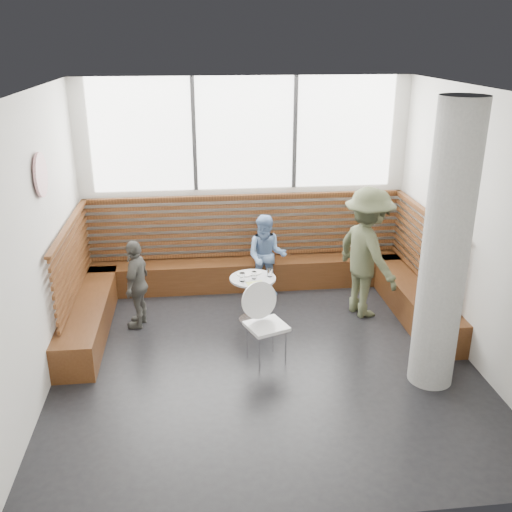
{
  "coord_description": "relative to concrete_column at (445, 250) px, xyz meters",
  "views": [
    {
      "loc": [
        -0.79,
        -6.01,
        3.73
      ],
      "look_at": [
        0.0,
        1.0,
        1.0
      ],
      "focal_mm": 40.0,
      "sensor_mm": 36.0,
      "label": 1
    }
  ],
  "objects": [
    {
      "name": "plate_near",
      "position": [
        -1.99,
        1.82,
        -0.94
      ],
      "size": [
        0.22,
        0.22,
        0.02
      ],
      "primitive_type": "cylinder",
      "color": "white",
      "rests_on": "cafe_table"
    },
    {
      "name": "wall_art",
      "position": [
        -4.31,
        1.0,
        0.7
      ],
      "size": [
        0.03,
        0.5,
        0.5
      ],
      "primitive_type": "cylinder",
      "rotation": [
        0.0,
        1.57,
        0.0
      ],
      "color": "white",
      "rests_on": "room"
    },
    {
      "name": "menu_card",
      "position": [
        -1.87,
        1.48,
        -0.95
      ],
      "size": [
        0.24,
        0.19,
        0.0
      ],
      "primitive_type": "cube",
      "rotation": [
        0.0,
        0.0,
        0.18
      ],
      "color": "#A5C64C",
      "rests_on": "cafe_table"
    },
    {
      "name": "concrete_column",
      "position": [
        0.0,
        0.0,
        0.0
      ],
      "size": [
        0.5,
        0.5,
        3.2
      ],
      "primitive_type": "cylinder",
      "color": "gray",
      "rests_on": "ground"
    },
    {
      "name": "booth",
      "position": [
        -1.85,
        2.37,
        -1.19
      ],
      "size": [
        5.0,
        2.5,
        1.44
      ],
      "color": "#472711",
      "rests_on": "ground"
    },
    {
      "name": "glass_right",
      "position": [
        -1.65,
        1.71,
        -0.89
      ],
      "size": [
        0.07,
        0.07,
        0.11
      ],
      "primitive_type": "cylinder",
      "color": "white",
      "rests_on": "cafe_table"
    },
    {
      "name": "plate_far",
      "position": [
        -1.83,
        1.85,
        -0.94
      ],
      "size": [
        0.18,
        0.18,
        0.01
      ],
      "primitive_type": "cylinder",
      "color": "white",
      "rests_on": "cafe_table"
    },
    {
      "name": "child_back",
      "position": [
        -1.59,
        2.52,
        -0.97
      ],
      "size": [
        0.71,
        0.6,
        1.27
      ],
      "primitive_type": "imported",
      "rotation": [
        0.0,
        0.0,
        -0.22
      ],
      "color": "#779BCF",
      "rests_on": "ground"
    },
    {
      "name": "room",
      "position": [
        -1.85,
        0.6,
        0.0
      ],
      "size": [
        5.0,
        5.0,
        3.2
      ],
      "color": "silver",
      "rests_on": "ground"
    },
    {
      "name": "glass_left",
      "position": [
        -2.04,
        1.59,
        -0.89
      ],
      "size": [
        0.07,
        0.07,
        0.12
      ],
      "primitive_type": "cylinder",
      "color": "white",
      "rests_on": "cafe_table"
    },
    {
      "name": "cafe_table",
      "position": [
        -1.88,
        1.69,
        -1.13
      ],
      "size": [
        0.63,
        0.63,
        0.65
      ],
      "color": "silver",
      "rests_on": "ground"
    },
    {
      "name": "adult_man",
      "position": [
        -0.28,
        1.74,
        -0.68
      ],
      "size": [
        1.04,
        1.35,
        1.85
      ],
      "primitive_type": "imported",
      "rotation": [
        0.0,
        0.0,
        1.9
      ],
      "color": "#4D5337",
      "rests_on": "ground"
    },
    {
      "name": "cafe_chair",
      "position": [
        -1.83,
        0.68,
        -1.03
      ],
      "size": [
        0.47,
        0.46,
        0.97
      ],
      "rotation": [
        0.0,
        0.0,
        0.37
      ],
      "color": "white",
      "rests_on": "ground"
    },
    {
      "name": "glass_mid",
      "position": [
        -1.87,
        1.65,
        -0.9
      ],
      "size": [
        0.07,
        0.07,
        0.1
      ],
      "primitive_type": "cylinder",
      "color": "white",
      "rests_on": "cafe_table"
    },
    {
      "name": "child_left",
      "position": [
        -3.45,
        1.73,
        -0.98
      ],
      "size": [
        0.46,
        0.77,
        1.23
      ],
      "primitive_type": "imported",
      "rotation": [
        0.0,
        0.0,
        -1.81
      ],
      "color": "#595751",
      "rests_on": "ground"
    }
  ]
}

